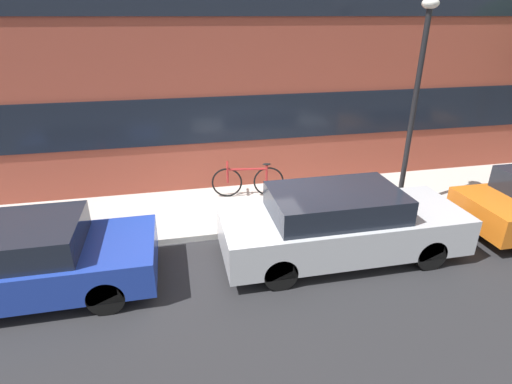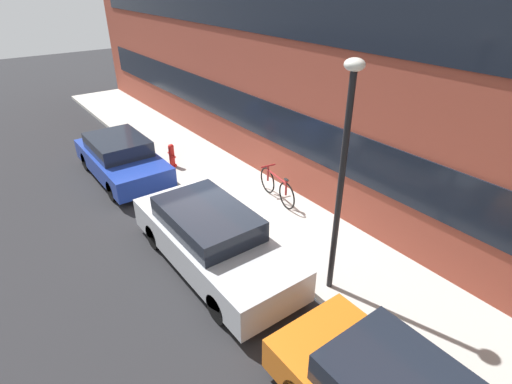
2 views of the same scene
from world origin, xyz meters
name	(u,v)px [view 2 (image 2 of 2)]	position (x,y,z in m)	size (l,w,h in m)	color
ground_plane	(219,220)	(0.00, 0.00, 0.00)	(56.00, 56.00, 0.00)	#232326
sidewalk_strip	(257,204)	(0.00, 1.20, 0.06)	(28.00, 2.39, 0.13)	#B2AFA8
rowhouse_facade	(311,33)	(0.00, 2.84, 4.28)	(28.00, 1.02, 8.54)	brown
parked_car_blue	(121,158)	(-3.88, -1.05, 0.63)	(3.93, 1.69, 1.25)	#1E3899
parked_car_silver	(212,239)	(1.43, -1.05, 0.67)	(4.44, 1.65, 1.34)	#B2B5BA
fire_hydrant	(172,155)	(-3.41, 0.39, 0.51)	(0.46, 0.25, 0.75)	red
bicycle	(277,186)	(0.23, 1.69, 0.54)	(1.72, 0.44, 0.84)	black
lamp_post	(344,161)	(3.50, 0.38, 2.83)	(0.32, 0.32, 4.34)	black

